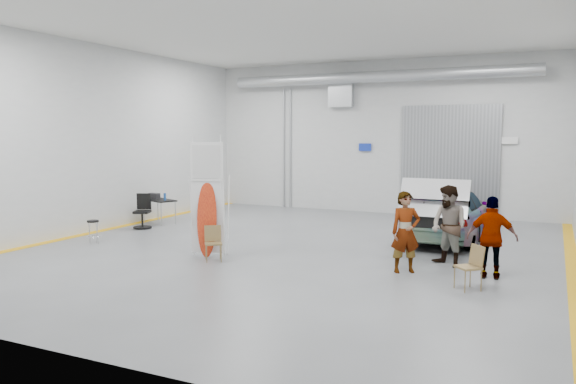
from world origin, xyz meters
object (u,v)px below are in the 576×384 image
at_px(person_c, 492,238).
at_px(folding_chair_near, 214,250).
at_px(surfboard_display, 205,208).
at_px(work_table, 158,199).
at_px(shop_stool, 93,232).
at_px(office_chair, 144,213).
at_px(person_a, 406,232).
at_px(folding_chair_far, 468,276).
at_px(person_b, 449,226).
at_px(sedan_car, 449,213).

height_order(person_c, folding_chair_near, person_c).
distance_m(surfboard_display, work_table, 5.98).
height_order(surfboard_display, work_table, surfboard_display).
distance_m(shop_stool, office_chair, 2.78).
bearing_deg(shop_stool, surfboard_display, -0.24).
height_order(person_a, office_chair, person_a).
relative_size(folding_chair_near, shop_stool, 1.27).
distance_m(folding_chair_near, work_table, 6.57).
distance_m(surfboard_display, shop_stool, 3.93).
height_order(folding_chair_far, work_table, work_table).
bearing_deg(office_chair, folding_chair_far, -38.66).
xyz_separation_m(person_c, office_chair, (-11.14, 1.90, -0.41)).
bearing_deg(surfboard_display, work_table, 123.83).
bearing_deg(person_c, folding_chair_near, 7.92).
height_order(folding_chair_near, folding_chair_far, folding_chair_far).
height_order(folding_chair_far, shop_stool, folding_chair_far).
bearing_deg(person_b, person_a, -93.36).
distance_m(folding_chair_near, office_chair, 5.67).
height_order(folding_chair_near, office_chair, office_chair).
xyz_separation_m(person_b, work_table, (-10.37, 2.23, -0.13)).
bearing_deg(folding_chair_near, surfboard_display, 108.30).
height_order(person_b, work_table, person_b).
bearing_deg(person_a, folding_chair_far, -62.74).
height_order(person_c, folding_chair_far, person_c).
bearing_deg(folding_chair_near, person_b, -16.47).
relative_size(surfboard_display, folding_chair_far, 3.43).
distance_m(sedan_car, office_chair, 9.81).
height_order(person_b, person_c, person_b).
relative_size(work_table, office_chair, 1.31).
xyz_separation_m(sedan_car, office_chair, (-9.48, -2.52, -0.27)).
bearing_deg(shop_stool, work_table, 100.81).
bearing_deg(work_table, office_chair, -75.96).
bearing_deg(folding_chair_near, sedan_car, 13.25).
xyz_separation_m(person_a, person_b, (0.79, 1.04, 0.04)).
bearing_deg(person_c, work_table, -17.31).
xyz_separation_m(sedan_car, work_table, (-9.76, -1.41, 0.07)).
xyz_separation_m(sedan_car, person_c, (1.66, -4.42, 0.14)).
relative_size(person_c, shop_stool, 2.66).
xyz_separation_m(folding_chair_near, office_chair, (-4.75, 3.08, 0.23)).
distance_m(person_a, person_b, 1.30).
bearing_deg(work_table, folding_chair_near, -39.76).
height_order(sedan_car, person_b, person_b).
distance_m(folding_chair_far, shop_stool, 10.35).
relative_size(surfboard_display, folding_chair_near, 3.59).
distance_m(person_a, work_table, 10.12).
relative_size(surfboard_display, work_table, 2.10).
xyz_separation_m(sedan_car, shop_stool, (-9.02, -5.25, -0.42)).
height_order(person_a, person_c, person_a).
bearing_deg(person_a, office_chair, 134.64).
distance_m(person_b, work_table, 10.61).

